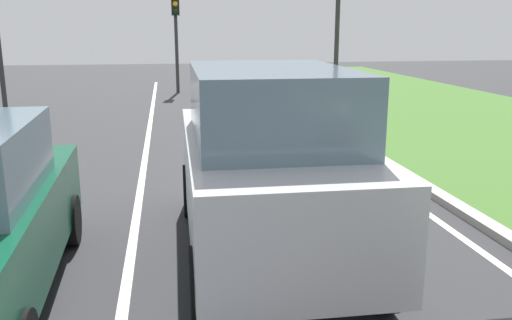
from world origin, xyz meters
TOP-DOWN VIEW (x-y plane):
  - ground_plane at (0.00, 14.00)m, footprint 60.00×60.00m
  - lane_line_center at (-0.70, 14.00)m, footprint 0.12×32.00m
  - lane_line_right_edge at (3.60, 14.00)m, footprint 0.12×32.00m
  - curb_right at (4.10, 14.00)m, footprint 0.24×48.00m
  - car_suv_ahead at (0.96, 8.38)m, footprint 2.02×4.53m
  - traffic_light_near_right at (4.96, 18.33)m, footprint 0.32×0.50m
  - traffic_light_far_median at (0.28, 25.33)m, footprint 0.32×0.50m

SIDE VIEW (x-z plane):
  - ground_plane at x=0.00m, z-range 0.00..0.00m
  - lane_line_center at x=-0.70m, z-range 0.00..0.01m
  - lane_line_right_edge at x=3.60m, z-range 0.00..0.01m
  - curb_right at x=4.10m, z-range 0.00..0.12m
  - car_suv_ahead at x=0.96m, z-range 0.03..2.31m
  - traffic_light_far_median at x=0.28m, z-range 0.73..5.14m
  - traffic_light_near_right at x=4.96m, z-range 0.86..5.78m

